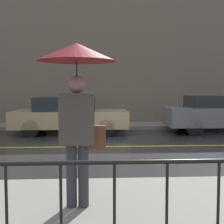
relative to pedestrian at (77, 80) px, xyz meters
name	(u,v)px	position (x,y,z in m)	size (l,w,h in m)	color
ground_plane	(114,147)	(0.78, 5.09, -1.79)	(80.00, 80.00, 0.00)	#262628
sidewalk_near	(141,220)	(0.78, -0.30, -1.72)	(28.00, 3.19, 0.14)	gray
sidewalk_far	(107,126)	(0.78, 9.81, -1.72)	(28.00, 1.84, 0.14)	gray
lane_marking	(114,146)	(0.78, 5.09, -1.79)	(25.20, 0.12, 0.01)	gold
building_storefront	(106,53)	(0.78, 10.87, 1.61)	(28.00, 0.30, 6.81)	#706656
railing_foreground	(167,204)	(0.78, -1.65, -1.02)	(12.00, 0.04, 0.99)	black
pedestrian	(77,80)	(0.00, 0.00, 0.00)	(1.02, 1.02, 2.12)	#333338
car_tan	(69,115)	(-0.75, 7.94, -1.08)	(4.33, 1.89, 1.40)	tan
car_grey	(222,113)	(5.24, 7.94, -1.04)	(4.51, 1.81, 1.45)	slate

